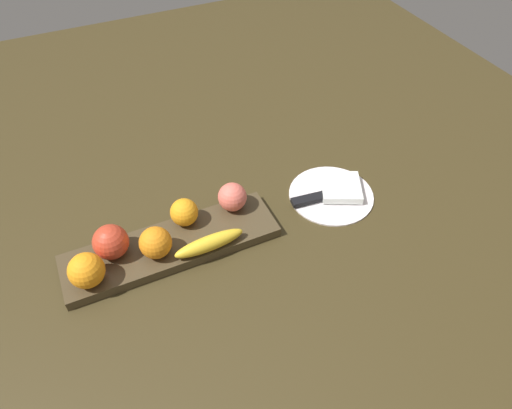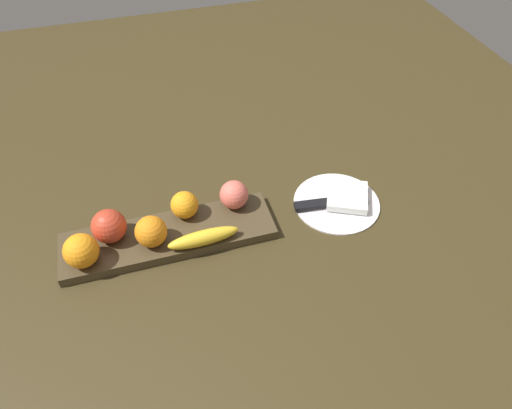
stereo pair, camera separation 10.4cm
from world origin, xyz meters
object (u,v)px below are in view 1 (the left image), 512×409
Objects in this scene: apple at (111,242)px; banana at (209,243)px; fruit_tray at (172,246)px; orange_center at (155,243)px; knife at (316,198)px; peach at (232,197)px; folded_napkin at (341,187)px; dinner_plate at (331,194)px; orange_near_banana at (86,270)px; orange_near_apple at (184,212)px.

banana is (0.19, -0.07, -0.02)m from apple.
fruit_tray is 0.13m from apple.
apple is 1.09× the size of orange_center.
peach is at bearing 173.57° from knife.
banana is 0.36m from folded_napkin.
apple is 0.54m from folded_napkin.
banana is at bearing -171.99° from folded_napkin.
apple reaches higher than banana.
dinner_plate is (0.51, -0.02, -0.06)m from apple.
orange_near_banana is 0.58m from dinner_plate.
folded_napkin is at bearing -174.43° from banana.
apple is 0.08m from orange_near_banana.
apple reaches higher than dinner_plate.
knife is (-0.07, -0.00, -0.00)m from folded_napkin.
orange_near_banana reaches higher than dinner_plate.
fruit_tray is 7.08× the size of peach.
apple is at bearing -172.10° from orange_near_apple.
dinner_plate is at bearing 180.00° from folded_napkin.
dinner_plate is at bearing -9.84° from peach.
orange_center reaches higher than knife.
orange_near_banana is at bearing -170.53° from knife.
peach is at bearing 16.74° from orange_center.
apple is 1.20× the size of orange_near_apple.
banana is 2.35× the size of peach.
orange_near_banana is 0.35× the size of dinner_plate.
orange_center is at bearing 5.49° from orange_near_banana.
banana is at bearing -35.71° from fruit_tray.
orange_near_banana reaches higher than banana.
peach is 0.36× the size of knife.
orange_near_banana is (-0.22, -0.07, 0.00)m from orange_near_apple.
folded_napkin is (0.54, -0.02, -0.04)m from apple.
orange_near_apple is at bearing 7.90° from apple.
dinner_plate is (0.40, 0.00, -0.01)m from fruit_tray.
banana is 0.76× the size of dinner_plate.
fruit_tray is 6.84× the size of orange_center.
orange_near_apple is 0.38m from folded_napkin.
orange_near_apple is at bearing 18.32° from orange_near_banana.
orange_center is 0.37× the size of knife.
fruit_tray is at bearing 26.48° from orange_center.
knife is (0.19, -0.04, -0.04)m from peach.
orange_near_apple is 0.63× the size of folded_napkin.
orange_near_banana reaches higher than orange_near_apple.
knife is (0.53, 0.03, -0.05)m from orange_near_banana.
banana is 2.50× the size of orange_near_apple.
peach is (0.16, 0.04, 0.04)m from fruit_tray.
orange_near_apple is 0.23m from orange_near_banana.
banana is 0.13m from peach.
apple is at bearing 177.84° from folded_napkin.
orange_near_apple is at bearing 42.38° from fruit_tray.
banana is at bearing -4.56° from orange_near_banana.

